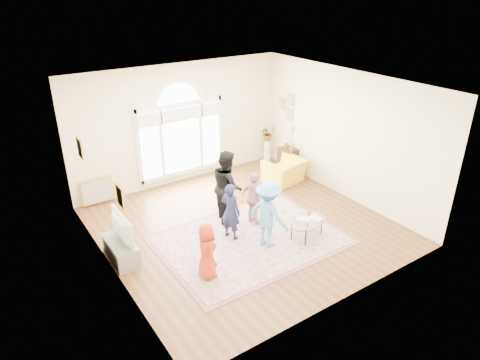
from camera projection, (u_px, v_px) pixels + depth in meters
ground at (244, 226)px, 9.72m from camera, size 6.00×6.00×0.00m
room_shell at (183, 127)px, 11.18m from camera, size 6.00×6.00×6.00m
area_rug at (250, 240)px, 9.17m from camera, size 3.60×2.60×0.02m
rug_border at (250, 240)px, 9.17m from camera, size 3.80×2.80×0.01m
tv_console at (121, 250)px, 8.46m from camera, size 0.45×1.00×0.42m
television at (118, 229)px, 8.25m from camera, size 0.17×1.02×0.59m
coffee_table at (307, 221)px, 9.11m from camera, size 1.10×0.84×0.54m
armchair at (284, 171)px, 11.66m from camera, size 1.14×1.04×0.66m
side_cabinet at (288, 160)px, 12.34m from camera, size 0.40×0.50×0.70m
floor_lamp at (292, 134)px, 11.56m from camera, size 0.31×0.31×1.51m
plant_pedestal at (267, 151)px, 12.95m from camera, size 0.20×0.20×0.70m
potted_plant at (268, 133)px, 12.70m from camera, size 0.44×0.39×0.47m
leaning_picture at (99, 203)px, 10.68m from camera, size 0.80×0.14×0.62m
child_red at (207, 251)px, 7.82m from camera, size 0.42×0.58×1.11m
child_navy at (231, 211)px, 8.99m from camera, size 0.45×0.54×1.27m
child_black at (227, 186)px, 9.64m from camera, size 0.86×0.97×1.67m
child_pink at (254, 199)px, 9.52m from camera, size 0.44×0.78×1.25m
child_blue at (268, 214)px, 8.70m from camera, size 0.79×1.05×1.45m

